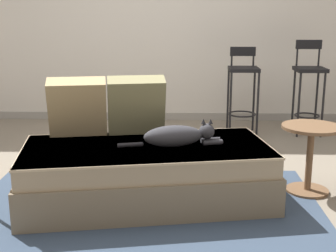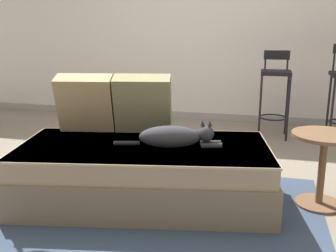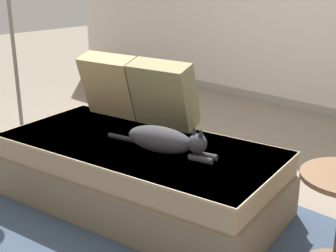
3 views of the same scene
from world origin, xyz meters
name	(u,v)px [view 2 (image 2 of 3)]	position (x,y,z in m)	size (l,w,h in m)	color
ground_plane	(159,179)	(0.00, 0.00, 0.00)	(16.00, 16.00, 0.00)	slate
wall_back_panel	(203,19)	(0.00, 2.25, 1.30)	(8.00, 0.10, 2.60)	silver
wall_baseboard_trim	(201,116)	(0.00, 2.20, 0.04)	(8.00, 0.02, 0.09)	gray
area_rug	(131,219)	(0.00, -0.70, 0.00)	(2.46, 1.95, 0.01)	#334256
couch	(144,172)	(0.00, -0.40, 0.21)	(1.88, 1.14, 0.42)	#766750
throw_pillow_corner	(86,103)	(-0.53, -0.16, 0.64)	(0.47, 0.34, 0.45)	tan
throw_pillow_middle	(143,104)	(-0.10, -0.09, 0.64)	(0.47, 0.33, 0.45)	#847F56
cat	(175,137)	(0.22, -0.40, 0.49)	(0.74, 0.26, 0.19)	#333338
bar_stool_near_window	(275,86)	(0.92, 1.55, 0.57)	(0.32, 0.32, 0.95)	black
side_table	(323,159)	(1.21, -0.19, 0.34)	(0.44, 0.44, 0.52)	brown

